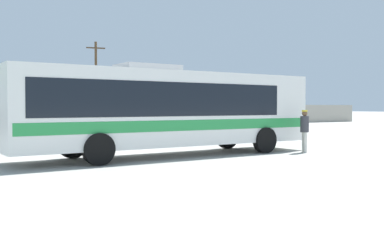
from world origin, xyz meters
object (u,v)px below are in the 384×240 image
object	(u,v)px
attendant_by_bus_door	(305,128)
utility_pole_far	(96,82)
parked_car_third_red	(71,121)
coach_bus_white_green	(166,108)

from	to	relation	value
attendant_by_bus_door	utility_pole_far	distance (m)	29.38
attendant_by_bus_door	utility_pole_far	xyz separation A→B (m)	(1.93, 29.14, 3.27)
attendant_by_bus_door	utility_pole_far	bearing A→B (deg)	86.21
attendant_by_bus_door	parked_car_third_red	world-z (taller)	attendant_by_bus_door
coach_bus_white_green	utility_pole_far	bearing A→B (deg)	74.92
coach_bus_white_green	attendant_by_bus_door	distance (m)	5.79
utility_pole_far	parked_car_third_red	bearing A→B (deg)	-122.22
attendant_by_bus_door	parked_car_third_red	size ratio (longest dim) A/B	0.43
coach_bus_white_green	utility_pole_far	world-z (taller)	utility_pole_far
coach_bus_white_green	parked_car_third_red	bearing A→B (deg)	82.65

